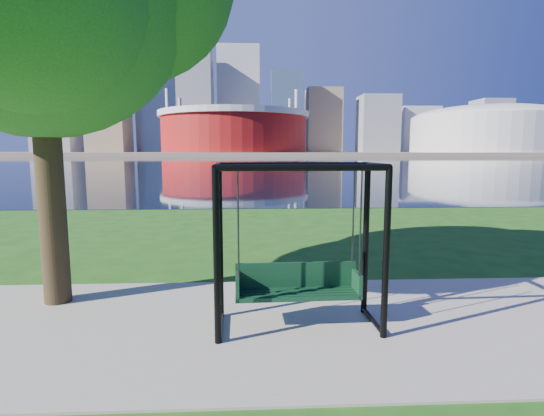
{
  "coord_description": "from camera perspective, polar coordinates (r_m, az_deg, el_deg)",
  "views": [
    {
      "loc": [
        -0.42,
        -6.32,
        2.49
      ],
      "look_at": [
        -0.12,
        0.0,
        1.64
      ],
      "focal_mm": 28.0,
      "sensor_mm": 36.0,
      "label": 1
    }
  ],
  "objects": [
    {
      "name": "ground",
      "position": [
        6.81,
        1.05,
        -13.85
      ],
      "size": [
        900.0,
        900.0,
        0.0
      ],
      "primitive_type": "plane",
      "color": "#1E5114",
      "rests_on": "ground"
    },
    {
      "name": "path",
      "position": [
        6.34,
        1.36,
        -15.37
      ],
      "size": [
        120.0,
        4.0,
        0.03
      ],
      "primitive_type": "cube",
      "color": "#9E937F",
      "rests_on": "ground"
    },
    {
      "name": "river",
      "position": [
        108.35,
        -2.53,
        6.29
      ],
      "size": [
        900.0,
        180.0,
        0.02
      ],
      "primitive_type": "cube",
      "color": "black",
      "rests_on": "ground"
    },
    {
      "name": "far_bank",
      "position": [
        312.33,
        -2.69,
        7.33
      ],
      "size": [
        900.0,
        228.0,
        2.0
      ],
      "primitive_type": "cube",
      "color": "#937F60",
      "rests_on": "ground"
    },
    {
      "name": "stadium",
      "position": [
        241.8,
        -5.09,
        10.37
      ],
      "size": [
        83.0,
        83.0,
        32.0
      ],
      "color": "maroon",
      "rests_on": "far_bank"
    },
    {
      "name": "arena",
      "position": [
        277.05,
        26.93,
        9.57
      ],
      "size": [
        84.0,
        84.0,
        26.56
      ],
      "color": "beige",
      "rests_on": "far_bank"
    },
    {
      "name": "skyline",
      "position": [
        327.45,
        -3.5,
        13.45
      ],
      "size": [
        392.0,
        66.0,
        96.5
      ],
      "color": "gray",
      "rests_on": "far_bank"
    },
    {
      "name": "swing",
      "position": [
        5.94,
        3.47,
        -5.64
      ],
      "size": [
        2.31,
        1.05,
        2.34
      ],
      "rotation": [
        0.0,
        0.0,
        0.03
      ],
      "color": "black",
      "rests_on": "ground"
    }
  ]
}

